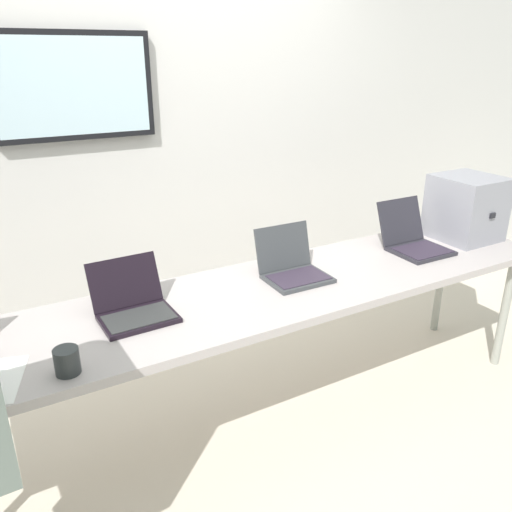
{
  "coord_description": "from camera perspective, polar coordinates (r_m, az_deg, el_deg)",
  "views": [
    {
      "loc": [
        -1.15,
        -1.93,
        1.85
      ],
      "look_at": [
        0.0,
        0.07,
        0.93
      ],
      "focal_mm": 36.27,
      "sensor_mm": 36.0,
      "label": 1
    }
  ],
  "objects": [
    {
      "name": "ground",
      "position": [
        2.92,
        0.74,
        -18.06
      ],
      "size": [
        8.0,
        8.0,
        0.04
      ],
      "primitive_type": "cube",
      "color": "beige"
    },
    {
      "name": "laptop_station_3",
      "position": [
        3.11,
        16.92,
        1.78
      ],
      "size": [
        0.31,
        0.37,
        0.27
      ],
      "color": "#27262D",
      "rests_on": "workbench"
    },
    {
      "name": "coffee_mug",
      "position": [
        1.98,
        -20.13,
        -10.83
      ],
      "size": [
        0.09,
        0.09,
        0.1
      ],
      "color": "#2C3031",
      "rests_on": "workbench"
    },
    {
      "name": "workbench",
      "position": [
        2.51,
        0.82,
        -4.75
      ],
      "size": [
        3.33,
        0.7,
        0.78
      ],
      "color": "#B0A5A3",
      "rests_on": "ground"
    },
    {
      "name": "equipment_box",
      "position": [
        3.37,
        22.14,
        4.96
      ],
      "size": [
        0.35,
        0.37,
        0.38
      ],
      "color": "gray",
      "rests_on": "workbench"
    },
    {
      "name": "laptop_station_1",
      "position": [
        2.3,
        -13.4,
        -5.19
      ],
      "size": [
        0.32,
        0.32,
        0.22
      ],
      "color": "black",
      "rests_on": "workbench"
    },
    {
      "name": "back_wall",
      "position": [
        3.3,
        -9.58,
        12.78
      ],
      "size": [
        8.0,
        0.11,
        2.69
      ],
      "color": "silver",
      "rests_on": "ground"
    },
    {
      "name": "laptop_station_2",
      "position": [
        2.61,
        4.0,
        -1.15
      ],
      "size": [
        0.31,
        0.31,
        0.24
      ],
      "color": "#393C3F",
      "rests_on": "workbench"
    }
  ]
}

